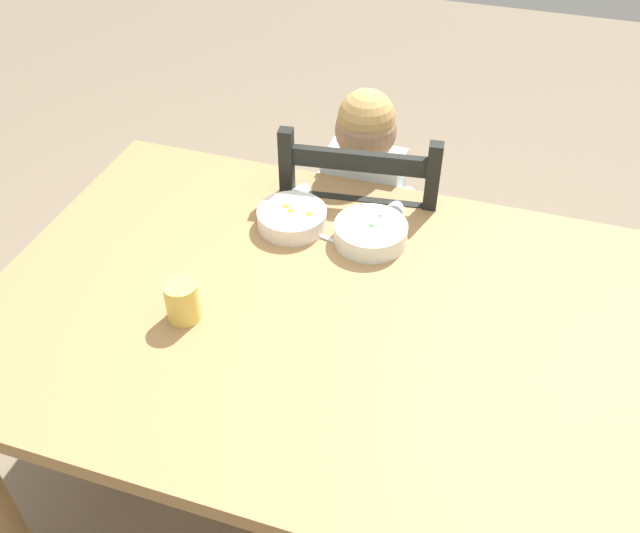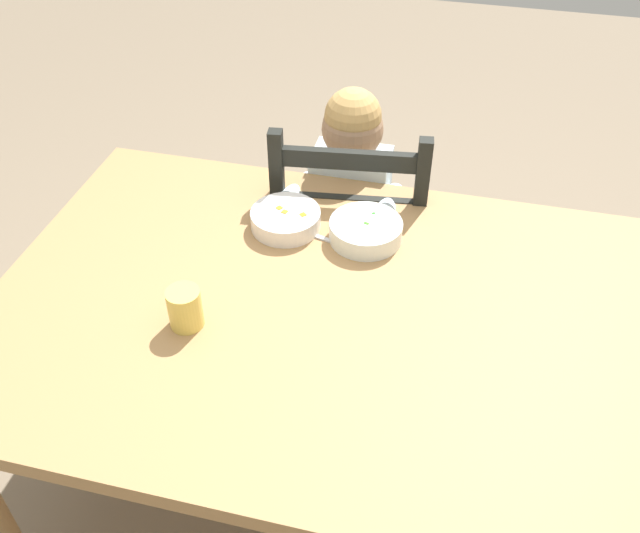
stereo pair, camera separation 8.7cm
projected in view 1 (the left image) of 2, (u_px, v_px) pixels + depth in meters
The scene contains 8 objects.
ground_plane at pixel (322, 492), 2.03m from camera, with size 8.00×8.00×0.00m, color #7E6D58.
dining_table at pixel (323, 336), 1.60m from camera, with size 1.51×1.03×0.74m.
dining_chair at pixel (361, 248), 2.15m from camera, with size 0.47×0.47×0.93m.
child_figure at pixel (360, 200), 2.02m from camera, with size 0.32×0.31×0.98m.
bowl_of_peas at pixel (371, 232), 1.71m from camera, with size 0.18×0.18×0.05m.
bowl_of_carrots at pixel (292, 218), 1.76m from camera, with size 0.18×0.18×0.05m.
spoon at pixel (311, 232), 1.75m from camera, with size 0.14×0.05×0.01m.
drinking_cup at pixel (182, 301), 1.49m from camera, with size 0.07×0.07×0.09m, color #E6C857.
Camera 1 is at (0.33, -1.05, 1.82)m, focal length 39.26 mm.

